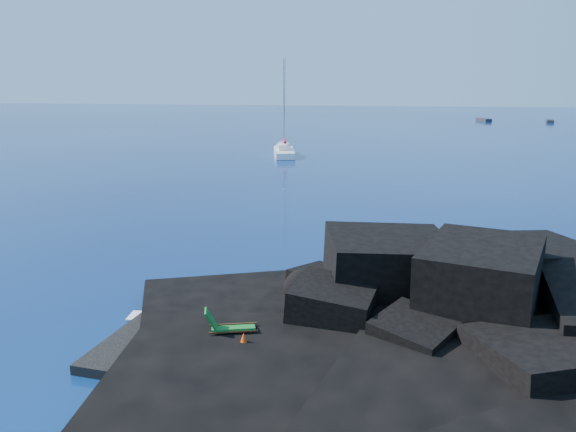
% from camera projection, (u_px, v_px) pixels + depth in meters
% --- Properties ---
extents(ground, '(400.00, 400.00, 0.00)m').
position_uv_depth(ground, '(103.00, 347.00, 20.18)').
color(ground, '#030D37').
rests_on(ground, ground).
extents(headland, '(24.00, 24.00, 3.60)m').
position_uv_depth(headland, '(467.00, 338.00, 20.83)').
color(headland, black).
rests_on(headland, ground).
extents(beach, '(9.08, 6.86, 0.70)m').
position_uv_depth(beach, '(227.00, 351.00, 19.89)').
color(beach, black).
rests_on(beach, ground).
extents(surf_foam, '(10.00, 8.00, 0.06)m').
position_uv_depth(surf_foam, '(268.00, 303.00, 24.11)').
color(surf_foam, white).
rests_on(surf_foam, ground).
extents(sailboat, '(4.95, 11.71, 12.02)m').
position_uv_depth(sailboat, '(284.00, 155.00, 71.61)').
color(sailboat, white).
rests_on(sailboat, ground).
extents(deck_chair, '(1.92, 1.26, 1.22)m').
position_uv_depth(deck_chair, '(233.00, 322.00, 19.97)').
color(deck_chair, '#156121').
rests_on(deck_chair, beach).
extents(towel, '(2.27, 1.49, 0.06)m').
position_uv_depth(towel, '(167.00, 349.00, 19.17)').
color(towel, silver).
rests_on(towel, beach).
extents(sunbather, '(1.63, 0.77, 0.21)m').
position_uv_depth(sunbather, '(167.00, 346.00, 19.14)').
color(sunbather, tan).
rests_on(sunbather, towel).
extents(marker_cone, '(0.48, 0.48, 0.62)m').
position_uv_depth(marker_cone, '(244.00, 341.00, 19.17)').
color(marker_cone, '#ED460C').
rests_on(marker_cone, beach).
extents(distant_boat_a, '(3.01, 5.31, 0.68)m').
position_uv_depth(distant_boat_a, '(484.00, 121.00, 131.79)').
color(distant_boat_a, '#28282D').
rests_on(distant_boat_a, ground).
extents(distant_boat_b, '(2.33, 4.94, 0.63)m').
position_uv_depth(distant_boat_b, '(550.00, 122.00, 127.86)').
color(distant_boat_b, '#242328').
rests_on(distant_boat_b, ground).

